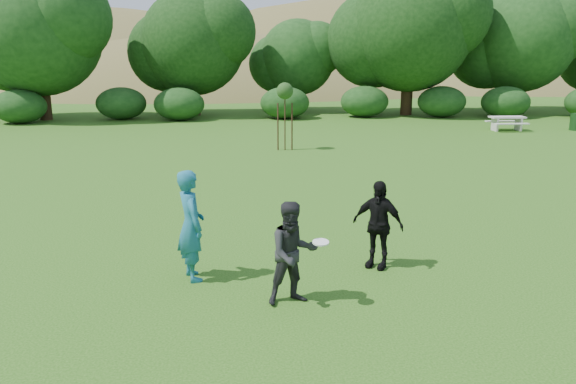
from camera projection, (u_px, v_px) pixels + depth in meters
name	position (u px, v px, depth m)	size (l,w,h in m)	color
ground	(302.00, 296.00, 9.64)	(120.00, 120.00, 0.00)	#19470C
player_teal	(191.00, 225.00, 10.16)	(0.75, 0.49, 2.05)	#1C637E
player_grey	(293.00, 253.00, 9.20)	(0.85, 0.66, 1.74)	#242527
player_black	(378.00, 224.00, 10.76)	(1.01, 0.42, 1.73)	black
trash_can_near	(576.00, 122.00, 29.98)	(0.60, 0.60, 0.90)	#153B17
frisbee	(321.00, 242.00, 8.97)	(0.27, 0.27, 0.06)	white
sapling	(285.00, 93.00, 23.44)	(0.70, 0.70, 2.85)	#381F15
picnic_table	(507.00, 121.00, 29.78)	(1.80, 1.48, 0.76)	beige
hillside	(245.00, 170.00, 78.68)	(150.00, 72.00, 52.00)	olive
tree_row	(305.00, 39.00, 36.45)	(53.92, 10.38, 9.62)	#3A2616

